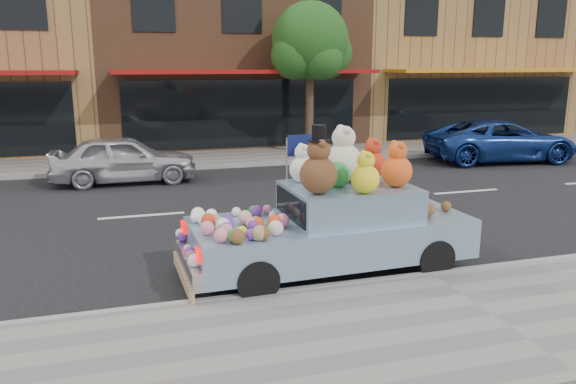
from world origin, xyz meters
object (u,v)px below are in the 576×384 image
object	(u,v)px
street_tree	(310,47)
car_blue	(501,141)
car_silver	(124,159)
art_car	(332,220)

from	to	relation	value
street_tree	car_blue	size ratio (longest dim) A/B	1.07
street_tree	car_blue	distance (m)	7.07
car_silver	art_car	world-z (taller)	art_car
car_blue	car_silver	bearing A→B (deg)	97.34
car_silver	art_car	size ratio (longest dim) A/B	0.84
art_car	street_tree	bearing A→B (deg)	71.04
car_silver	car_blue	size ratio (longest dim) A/B	0.78
car_silver	street_tree	bearing A→B (deg)	-64.30
street_tree	art_car	size ratio (longest dim) A/B	1.15
street_tree	car_silver	bearing A→B (deg)	-155.41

